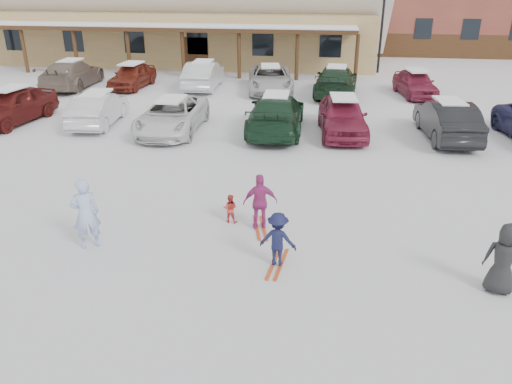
# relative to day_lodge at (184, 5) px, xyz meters

# --- Properties ---
(ground) EXTENTS (160.00, 160.00, 0.00)m
(ground) POSITION_rel_day_lodge_xyz_m (9.00, -27.96, -3.94)
(ground) COLOR white
(ground) RESTS_ON ground
(day_lodge) EXTENTS (29.12, 12.50, 10.38)m
(day_lodge) POSITION_rel_day_lodge_xyz_m (0.00, 0.00, 0.00)
(day_lodge) COLOR tan
(day_lodge) RESTS_ON ground
(lamp_post) EXTENTS (0.50, 0.25, 6.57)m
(lamp_post) POSITION_rel_day_lodge_xyz_m (14.22, -3.93, -0.25)
(lamp_post) COLOR black
(lamp_post) RESTS_ON ground
(adult_skier) EXTENTS (0.78, 0.72, 1.79)m
(adult_skier) POSITION_rel_day_lodge_xyz_m (5.44, -28.57, -3.05)
(adult_skier) COLOR #A6BCEB
(adult_skier) RESTS_ON ground
(toddler_red) EXTENTS (0.41, 0.33, 0.80)m
(toddler_red) POSITION_rel_day_lodge_xyz_m (8.58, -26.78, -3.55)
(toddler_red) COLOR #CC3A33
(toddler_red) RESTS_ON ground
(child_navy) EXTENTS (0.89, 0.58, 1.31)m
(child_navy) POSITION_rel_day_lodge_xyz_m (10.05, -28.73, -3.29)
(child_navy) COLOR #14173A
(child_navy) RESTS_ON ground
(skis_child_navy) EXTENTS (0.36, 1.41, 0.03)m
(skis_child_navy) POSITION_rel_day_lodge_xyz_m (10.05, -28.73, -3.93)
(skis_child_navy) COLOR #BE471B
(skis_child_navy) RESTS_ON ground
(child_magenta) EXTENTS (0.95, 0.57, 1.51)m
(child_magenta) POSITION_rel_day_lodge_xyz_m (9.42, -27.02, -3.19)
(child_magenta) COLOR #AB3279
(child_magenta) RESTS_ON ground
(skis_child_magenta) EXTENTS (0.52, 1.41, 0.03)m
(skis_child_magenta) POSITION_rel_day_lodge_xyz_m (9.42, -27.02, -3.93)
(skis_child_magenta) COLOR #BE471B
(skis_child_magenta) RESTS_ON ground
(bystander_dark) EXTENTS (0.88, 0.71, 1.56)m
(bystander_dark) POSITION_rel_day_lodge_xyz_m (14.72, -29.11, -3.16)
(bystander_dark) COLOR black
(bystander_dark) RESTS_ON ground
(parked_car_0) EXTENTS (2.41, 4.75, 1.55)m
(parked_car_0) POSITION_rel_day_lodge_xyz_m (-2.74, -18.61, -3.17)
(parked_car_0) COLOR #5B1816
(parked_car_0) RESTS_ON ground
(parked_car_1) EXTENTS (1.93, 4.41, 1.41)m
(parked_car_1) POSITION_rel_day_lodge_xyz_m (1.11, -18.34, -3.24)
(parked_car_1) COLOR silver
(parked_car_1) RESTS_ON ground
(parked_car_2) EXTENTS (2.40, 5.02, 1.38)m
(parked_car_2) POSITION_rel_day_lodge_xyz_m (4.62, -18.90, -3.25)
(parked_car_2) COLOR white
(parked_car_2) RESTS_ON ground
(parked_car_3) EXTENTS (2.33, 5.48, 1.57)m
(parked_car_3) POSITION_rel_day_lodge_xyz_m (8.91, -18.33, -3.16)
(parked_car_3) COLOR #183823
(parked_car_3) RESTS_ON ground
(parked_car_4) EXTENTS (2.21, 4.69, 1.55)m
(parked_car_4) POSITION_rel_day_lodge_xyz_m (11.63, -18.29, -3.17)
(parked_car_4) COLOR maroon
(parked_car_4) RESTS_ON ground
(parked_car_5) EXTENTS (1.98, 4.77, 1.54)m
(parked_car_5) POSITION_rel_day_lodge_xyz_m (15.75, -18.30, -3.18)
(parked_car_5) COLOR black
(parked_car_5) RESTS_ON ground
(parked_car_7) EXTENTS (2.52, 5.51, 1.56)m
(parked_car_7) POSITION_rel_day_lodge_xyz_m (-3.68, -11.24, -3.16)
(parked_car_7) COLOR #7E6B5E
(parked_car_7) RESTS_ON ground
(parked_car_8) EXTENTS (1.88, 4.20, 1.40)m
(parked_car_8) POSITION_rel_day_lodge_xyz_m (-0.24, -10.79, -3.24)
(parked_car_8) COLOR maroon
(parked_car_8) RESTS_ON ground
(parked_car_9) EXTENTS (1.82, 4.76, 1.55)m
(parked_car_9) POSITION_rel_day_lodge_xyz_m (3.90, -10.44, -3.17)
(parked_car_9) COLOR silver
(parked_car_9) RESTS_ON ground
(parked_car_10) EXTENTS (3.12, 5.47, 1.44)m
(parked_car_10) POSITION_rel_day_lodge_xyz_m (7.77, -10.71, -3.22)
(parked_car_10) COLOR silver
(parked_car_10) RESTS_ON ground
(parked_car_11) EXTENTS (2.50, 5.44, 1.54)m
(parked_car_11) POSITION_rel_day_lodge_xyz_m (11.40, -11.09, -3.17)
(parked_car_11) COLOR #1B3421
(parked_car_11) RESTS_ON ground
(parked_car_12) EXTENTS (2.29, 4.28, 1.38)m
(parked_car_12) POSITION_rel_day_lodge_xyz_m (15.64, -10.63, -3.25)
(parked_car_12) COLOR #912846
(parked_car_12) RESTS_ON ground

